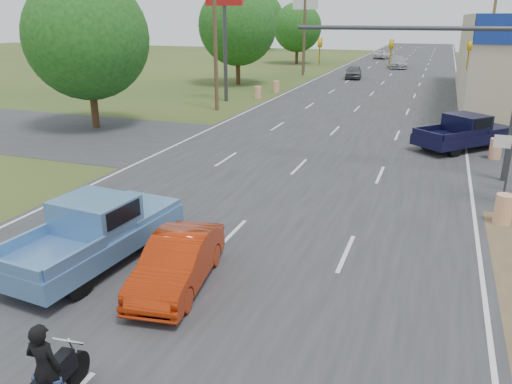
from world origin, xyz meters
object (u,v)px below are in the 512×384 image
at_px(rider, 46,373).
at_px(distant_car_grey, 354,72).
at_px(navy_pickup, 466,132).
at_px(distant_car_white, 383,55).
at_px(distant_car_silver, 398,62).
at_px(red_convertible, 178,263).
at_px(blue_pickup, 98,229).

height_order(rider, distant_car_grey, rider).
distance_m(navy_pickup, distant_car_white, 58.31).
bearing_deg(distant_car_white, distant_car_silver, 112.66).
height_order(distant_car_grey, distant_car_white, distant_car_grey).
distance_m(red_convertible, rider, 4.60).
relative_size(blue_pickup, distant_car_grey, 1.37).
height_order(red_convertible, blue_pickup, blue_pickup).
xyz_separation_m(rider, distant_car_grey, (-3.47, 50.66, -0.14)).
xyz_separation_m(blue_pickup, navy_pickup, (9.89, 16.83, -0.03)).
bearing_deg(blue_pickup, distant_car_grey, 95.86).
xyz_separation_m(red_convertible, distant_car_silver, (0.02, 59.67, 0.11)).
xyz_separation_m(navy_pickup, distant_car_white, (-10.78, 57.30, -0.28)).
xyz_separation_m(rider, distant_car_white, (-3.68, 79.26, -0.23)).
bearing_deg(navy_pickup, distant_car_silver, 141.06).
distance_m(blue_pickup, distant_car_grey, 45.54).
bearing_deg(rider, distant_car_white, -93.16).
bearing_deg(navy_pickup, rider, -66.42).
height_order(blue_pickup, navy_pickup, blue_pickup).
bearing_deg(red_convertible, blue_pickup, 160.56).
bearing_deg(blue_pickup, distant_car_white, 95.69).
xyz_separation_m(blue_pickup, distant_car_white, (-0.89, 74.13, -0.31)).
relative_size(rider, distant_car_white, 0.38).
height_order(distant_car_silver, distant_car_white, distant_car_silver).
relative_size(red_convertible, distant_car_silver, 0.75).
relative_size(navy_pickup, distant_car_grey, 1.29).
relative_size(distant_car_grey, distant_car_silver, 0.79).
relative_size(rider, distant_car_grey, 0.41).
bearing_deg(blue_pickup, distant_car_silver, 92.32).
distance_m(distant_car_grey, distant_car_silver, 14.04).
bearing_deg(rider, red_convertible, -95.33).
height_order(blue_pickup, distant_car_white, blue_pickup).
bearing_deg(distant_car_white, blue_pickup, 99.63).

